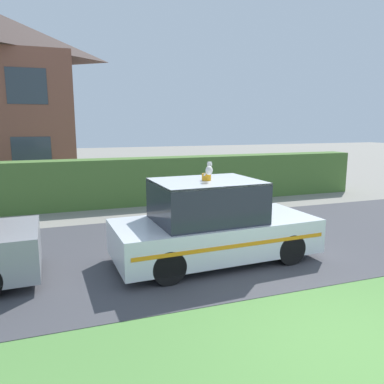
# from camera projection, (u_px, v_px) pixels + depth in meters

# --- Properties ---
(ground_plane) EXTENTS (80.00, 80.00, 0.00)m
(ground_plane) POSITION_uv_depth(u_px,v_px,m) (350.00, 341.00, 4.62)
(ground_plane) COLOR gray
(road_strip) EXTENTS (28.00, 5.28, 0.01)m
(road_strip) POSITION_uv_depth(u_px,v_px,m) (219.00, 244.00, 8.35)
(road_strip) COLOR #424247
(road_strip) RESTS_ON ground
(lawn_verge) EXTENTS (28.00, 2.61, 0.01)m
(lawn_verge) POSITION_uv_depth(u_px,v_px,m) (346.00, 337.00, 4.69)
(lawn_verge) COLOR #568C42
(lawn_verge) RESTS_ON ground
(garden_hedge) EXTENTS (15.66, 0.85, 1.54)m
(garden_hedge) POSITION_uv_depth(u_px,v_px,m) (149.00, 181.00, 12.49)
(garden_hedge) COLOR #4C7233
(garden_hedge) RESTS_ON ground
(police_car) EXTENTS (3.98, 1.86, 1.72)m
(police_car) POSITION_uv_depth(u_px,v_px,m) (212.00, 224.00, 7.20)
(police_car) COLOR black
(police_car) RESTS_ON road_strip
(cat) EXTENTS (0.25, 0.24, 0.24)m
(cat) POSITION_uv_depth(u_px,v_px,m) (209.00, 169.00, 6.78)
(cat) COLOR silver
(cat) RESTS_ON police_car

